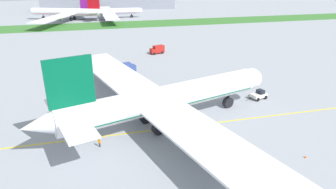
{
  "coord_description": "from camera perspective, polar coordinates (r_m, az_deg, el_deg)",
  "views": [
    {
      "loc": [
        -14.34,
        -52.88,
        29.09
      ],
      "look_at": [
        0.81,
        7.24,
        3.59
      ],
      "focal_mm": 32.42,
      "sensor_mm": 36.0,
      "label": 1
    }
  ],
  "objects": [
    {
      "name": "ground_plane",
      "position": [
        62.04,
        0.92,
        -5.62
      ],
      "size": [
        600.0,
        600.0,
        0.0
      ],
      "primitive_type": "plane",
      "color": "#9399A0",
      "rests_on": "ground"
    },
    {
      "name": "apron_taxi_line",
      "position": [
        60.78,
        1.28,
        -6.24
      ],
      "size": [
        280.0,
        0.36,
        0.01
      ],
      "primitive_type": "cube",
      "color": "yellow",
      "rests_on": "ground"
    },
    {
      "name": "grass_median_strip",
      "position": [
        180.32,
        -9.63,
        12.78
      ],
      "size": [
        320.0,
        24.0,
        0.1
      ],
      "primitive_type": "cube",
      "color": "#38722D",
      "rests_on": "ground"
    },
    {
      "name": "airliner_foreground",
      "position": [
        59.3,
        -0.93,
        -0.96
      ],
      "size": [
        50.33,
        81.39,
        16.56
      ],
      "color": "white",
      "rests_on": "ground"
    },
    {
      "name": "pushback_tug",
      "position": [
        76.99,
        16.71,
        -0.04
      ],
      "size": [
        5.67,
        3.52,
        2.18
      ],
      "color": "white",
      "rests_on": "ground"
    },
    {
      "name": "ground_crew_wingwalker_port",
      "position": [
        55.46,
        -12.77,
        -8.69
      ],
      "size": [
        0.5,
        0.46,
        1.67
      ],
      "color": "black",
      "rests_on": "ground"
    },
    {
      "name": "traffic_cone_near_nose",
      "position": [
        56.58,
        24.45,
        -10.51
      ],
      "size": [
        0.36,
        0.36,
        0.58
      ],
      "color": "#F2590C",
      "rests_on": "ground"
    },
    {
      "name": "service_truck_baggage_loader",
      "position": [
        114.74,
        -2.0,
        8.47
      ],
      "size": [
        5.75,
        3.8,
        3.0
      ],
      "color": "#B21E19",
      "rests_on": "ground"
    },
    {
      "name": "service_truck_fuel_bowser",
      "position": [
        93.07,
        -7.89,
        4.99
      ],
      "size": [
        5.94,
        3.71,
        3.11
      ],
      "color": "#33478C",
      "rests_on": "ground"
    },
    {
      "name": "parked_airliner_far_left",
      "position": [
        204.1,
        -18.26,
        14.48
      ],
      "size": [
        47.35,
        78.25,
        14.53
      ],
      "color": "white",
      "rests_on": "ground"
    },
    {
      "name": "parked_airliner_far_centre",
      "position": [
        205.8,
        -11.0,
        15.03
      ],
      "size": [
        42.89,
        68.98,
        12.51
      ],
      "color": "white",
      "rests_on": "ground"
    }
  ]
}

